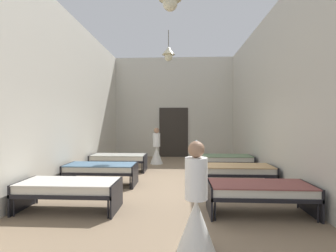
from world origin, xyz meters
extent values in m
cube|color=#8C755B|center=(0.00, 0.00, -0.05)|extent=(6.33, 11.53, 0.10)
cube|color=beige|center=(0.00, 5.56, 2.43)|extent=(6.13, 0.20, 4.86)
cube|color=beige|center=(-2.96, 0.00, 2.43)|extent=(0.20, 10.93, 4.86)
cube|color=beige|center=(2.96, 0.00, 2.43)|extent=(0.20, 10.93, 4.86)
cube|color=#2D2823|center=(0.00, 5.44, 1.20)|extent=(1.40, 0.06, 2.40)
sphere|color=beige|center=(0.15, -1.91, 3.94)|extent=(0.28, 0.28, 0.28)
cylinder|color=brown|center=(-0.08, 1.91, 4.59)|extent=(0.02, 0.02, 0.55)
cone|color=beige|center=(-0.08, 1.91, 4.17)|extent=(0.44, 0.44, 0.28)
sphere|color=beige|center=(-0.08, 1.91, 3.95)|extent=(0.28, 0.28, 0.28)
cylinder|color=black|center=(-2.68, -2.26, 0.17)|extent=(0.03, 0.03, 0.34)
cylinder|color=black|center=(-2.68, -1.54, 0.17)|extent=(0.03, 0.03, 0.34)
cylinder|color=black|center=(-0.94, -2.26, 0.17)|extent=(0.03, 0.03, 0.34)
cylinder|color=black|center=(-0.94, -1.54, 0.17)|extent=(0.03, 0.03, 0.34)
cube|color=black|center=(-1.81, -1.90, 0.38)|extent=(1.90, 0.84, 0.07)
cube|color=black|center=(-2.74, -1.90, 0.29)|extent=(0.04, 0.84, 0.57)
cube|color=black|center=(-0.88, -1.90, 0.29)|extent=(0.04, 0.84, 0.57)
cube|color=silver|center=(-1.81, -1.90, 0.48)|extent=(1.82, 0.78, 0.14)
cube|color=beige|center=(-1.81, -1.90, 0.56)|extent=(1.86, 0.82, 0.02)
cylinder|color=black|center=(0.94, -2.26, 0.17)|extent=(0.03, 0.03, 0.34)
cylinder|color=black|center=(0.94, -1.54, 0.17)|extent=(0.03, 0.03, 0.34)
cylinder|color=black|center=(2.68, -2.26, 0.17)|extent=(0.03, 0.03, 0.34)
cylinder|color=black|center=(2.68, -1.54, 0.17)|extent=(0.03, 0.03, 0.34)
cube|color=black|center=(1.81, -1.90, 0.38)|extent=(1.90, 0.84, 0.07)
cube|color=black|center=(0.88, -1.90, 0.29)|extent=(0.04, 0.84, 0.57)
cube|color=black|center=(2.74, -1.90, 0.29)|extent=(0.04, 0.84, 0.57)
cube|color=silver|center=(1.81, -1.90, 0.48)|extent=(1.82, 0.78, 0.14)
cube|color=#8C4C47|center=(1.81, -1.90, 0.56)|extent=(1.86, 0.82, 0.02)
cylinder|color=black|center=(-2.68, -0.36, 0.17)|extent=(0.03, 0.03, 0.34)
cylinder|color=black|center=(-2.68, 0.36, 0.17)|extent=(0.03, 0.03, 0.34)
cylinder|color=black|center=(-0.94, -0.36, 0.17)|extent=(0.03, 0.03, 0.34)
cylinder|color=black|center=(-0.94, 0.36, 0.17)|extent=(0.03, 0.03, 0.34)
cube|color=black|center=(-1.81, 0.00, 0.38)|extent=(1.90, 0.84, 0.07)
cube|color=black|center=(-2.74, 0.00, 0.29)|extent=(0.04, 0.84, 0.57)
cube|color=black|center=(-0.88, 0.00, 0.29)|extent=(0.04, 0.84, 0.57)
cube|color=silver|center=(-1.81, 0.00, 0.48)|extent=(1.82, 0.78, 0.14)
cube|color=slate|center=(-1.81, 0.00, 0.56)|extent=(1.86, 0.82, 0.02)
cylinder|color=black|center=(0.94, -0.36, 0.17)|extent=(0.03, 0.03, 0.34)
cylinder|color=black|center=(0.94, 0.36, 0.17)|extent=(0.03, 0.03, 0.34)
cylinder|color=black|center=(2.68, -0.36, 0.17)|extent=(0.03, 0.03, 0.34)
cylinder|color=black|center=(2.68, 0.36, 0.17)|extent=(0.03, 0.03, 0.34)
cube|color=black|center=(1.81, 0.00, 0.38)|extent=(1.90, 0.84, 0.07)
cube|color=black|center=(0.88, 0.00, 0.29)|extent=(0.04, 0.84, 0.57)
cube|color=black|center=(2.74, 0.00, 0.29)|extent=(0.04, 0.84, 0.57)
cube|color=silver|center=(1.81, 0.00, 0.48)|extent=(1.82, 0.78, 0.14)
cube|color=tan|center=(1.81, 0.00, 0.56)|extent=(1.86, 0.82, 0.02)
cylinder|color=black|center=(-2.68, 1.54, 0.17)|extent=(0.03, 0.03, 0.34)
cylinder|color=black|center=(-2.68, 2.26, 0.17)|extent=(0.03, 0.03, 0.34)
cylinder|color=black|center=(-0.94, 1.54, 0.17)|extent=(0.03, 0.03, 0.34)
cylinder|color=black|center=(-0.94, 2.26, 0.17)|extent=(0.03, 0.03, 0.34)
cube|color=black|center=(-1.81, 1.90, 0.38)|extent=(1.90, 0.84, 0.07)
cube|color=black|center=(-2.74, 1.90, 0.29)|extent=(0.04, 0.84, 0.57)
cube|color=black|center=(-0.88, 1.90, 0.29)|extent=(0.04, 0.84, 0.57)
cube|color=silver|center=(-1.81, 1.90, 0.48)|extent=(1.82, 0.78, 0.14)
cube|color=#9E9E93|center=(-1.81, 1.90, 0.56)|extent=(1.86, 0.82, 0.02)
cylinder|color=black|center=(0.94, 1.54, 0.17)|extent=(0.03, 0.03, 0.34)
cylinder|color=black|center=(0.94, 2.26, 0.17)|extent=(0.03, 0.03, 0.34)
cylinder|color=black|center=(2.68, 1.54, 0.17)|extent=(0.03, 0.03, 0.34)
cylinder|color=black|center=(2.68, 2.26, 0.17)|extent=(0.03, 0.03, 0.34)
cube|color=black|center=(1.81, 1.90, 0.38)|extent=(1.90, 0.84, 0.07)
cube|color=black|center=(0.88, 1.90, 0.29)|extent=(0.04, 0.84, 0.57)
cube|color=black|center=(2.74, 1.90, 0.29)|extent=(0.04, 0.84, 0.57)
cube|color=silver|center=(1.81, 1.90, 0.48)|extent=(1.82, 0.78, 0.14)
cube|color=slate|center=(1.81, 1.90, 0.56)|extent=(1.86, 0.82, 0.02)
cone|color=white|center=(-0.64, 3.41, 0.35)|extent=(0.52, 0.52, 0.70)
cylinder|color=white|center=(-0.64, 3.41, 0.97)|extent=(0.30, 0.30, 0.55)
sphere|color=#A87A5B|center=(-0.64, 3.41, 1.36)|extent=(0.22, 0.22, 0.22)
cone|color=white|center=(-0.64, 3.41, 1.44)|extent=(0.18, 0.18, 0.10)
cone|color=white|center=(0.55, -3.28, 0.35)|extent=(0.52, 0.52, 0.70)
cylinder|color=white|center=(0.55, -3.28, 0.97)|extent=(0.30, 0.30, 0.55)
sphere|color=#A87A5B|center=(0.55, -3.28, 1.36)|extent=(0.22, 0.22, 0.22)
cone|color=white|center=(0.55, -3.28, 1.44)|extent=(0.18, 0.18, 0.10)
camera|label=1|loc=(0.35, -6.53, 1.73)|focal=26.20mm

